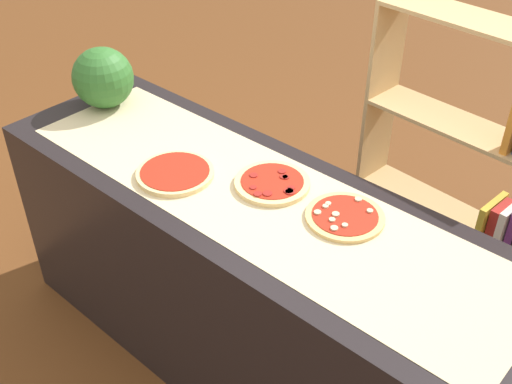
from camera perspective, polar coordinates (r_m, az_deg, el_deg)
ground_plane at (r=2.96m, az=-0.00°, el=-15.15°), size 12.00×12.00×0.00m
counter at (r=2.61m, az=-0.00°, el=-8.70°), size 2.34×0.72×0.94m
parchment_paper at (r=2.30m, az=-0.00°, el=-0.38°), size 2.06×0.57×0.00m
pizza_plain_0 at (r=2.43m, az=-7.43°, el=1.73°), size 0.30×0.30×0.02m
pizza_pepperoni_1 at (r=2.35m, az=1.50°, el=0.84°), size 0.29×0.29×0.03m
pizza_mushroom_2 at (r=2.22m, az=8.14°, el=-2.23°), size 0.28×0.28×0.02m
watermelon at (r=2.93m, az=-13.85°, el=10.14°), size 0.28×0.28×0.28m
bookshelf at (r=2.97m, az=19.21°, el=0.25°), size 0.90×0.31×1.42m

